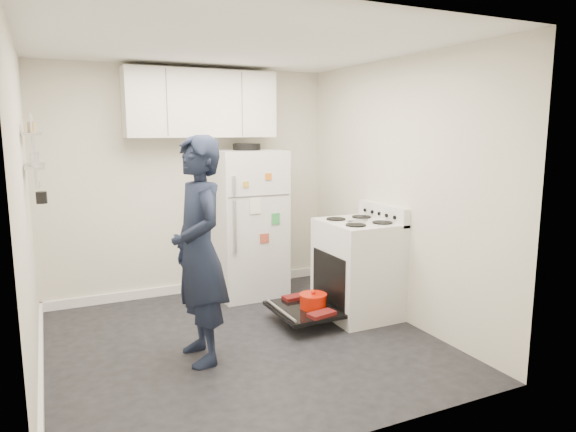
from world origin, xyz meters
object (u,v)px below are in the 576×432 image
open_oven_door (307,306)px  person (199,251)px  refrigerator (248,223)px  electric_range (357,269)px

open_oven_door → person: person is taller
open_oven_door → person: 1.36m
refrigerator → person: person is taller
open_oven_door → refrigerator: bearing=98.4°
electric_range → refrigerator: 1.36m
electric_range → open_oven_door: bearing=-178.5°
electric_range → person: bearing=-169.4°
person → electric_range: bearing=98.0°
electric_range → open_oven_door: electric_range is taller
open_oven_door → electric_range: bearing=1.5°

